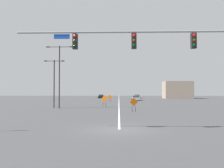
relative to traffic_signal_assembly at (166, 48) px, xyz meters
name	(u,v)px	position (x,y,z in m)	size (l,w,h in m)	color
ground	(119,129)	(-3.18, 0.02, -5.57)	(202.92, 202.92, 0.00)	#444447
road_centre_stripe	(119,99)	(-3.18, 56.38, -5.57)	(0.16, 112.73, 0.01)	white
traffic_signal_assembly	(166,48)	(0.00, 0.00, 0.00)	(16.35, 0.44, 7.20)	gray
street_lamp_near_right	(54,79)	(-13.22, 19.54, -1.18)	(3.11, 0.24, 7.39)	black
street_lamp_far_left	(59,72)	(-12.14, 18.51, -0.07)	(4.00, 0.24, 9.38)	black
construction_sign_right_lane	(110,97)	(-5.24, 37.27, -4.50)	(1.12, 0.12, 1.72)	orange
construction_sign_median_far	(104,99)	(-5.62, 22.60, -4.41)	(1.12, 0.24, 1.85)	orange
construction_sign_median_near	(134,103)	(-1.34, 13.22, -4.46)	(1.06, 0.29, 1.76)	orange
car_silver_approaching	(136,98)	(1.32, 46.17, -4.94)	(2.21, 4.40, 1.32)	#B7BABF
car_white_far	(137,96)	(3.24, 65.93, -5.01)	(2.09, 4.07, 1.23)	white
car_black_passing	(101,97)	(-9.31, 63.59, -4.98)	(2.13, 4.06, 1.28)	black
roadside_building_east	(177,90)	(16.47, 62.16, -2.70)	(9.11, 6.58, 5.74)	gray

